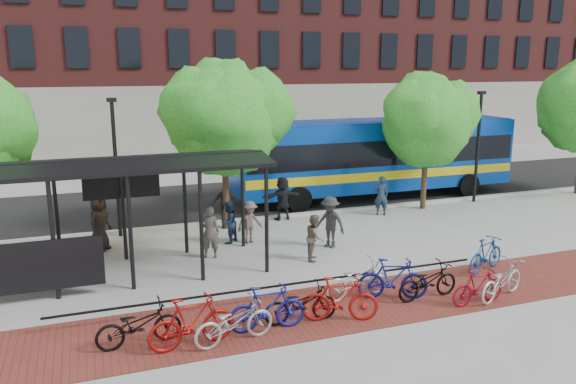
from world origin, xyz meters
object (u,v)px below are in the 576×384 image
object	(u,v)px
tree_b	(226,114)
tree_c	(429,117)
pedestrian_4	(226,205)
pedestrian_3	(250,222)
lamp_post_right	(478,143)
pedestrian_8	(315,237)
bike_7	(393,279)
bike_5	(340,299)
pedestrian_2	(228,222)
pedestrian_5	(283,198)
bike_3	(267,308)
bike_10	(502,280)
lamp_post_left	(116,164)
pedestrian_1	(210,232)
bike_6	(357,280)
pedestrian_7	(381,196)
bike_0	(139,325)
bus_shelter	(83,180)
bus	(374,153)
bike_1	(192,322)
bike_11	(486,254)
bike_8	(428,281)
pedestrian_0	(99,222)
pedestrian_9	(330,222)
bike_4	(301,304)
bike_2	(234,322)
bike_9	(478,287)

from	to	relation	value
tree_b	tree_c	world-z (taller)	tree_b
pedestrian_4	pedestrian_3	bearing A→B (deg)	-75.32
lamp_post_right	pedestrian_8	distance (m)	11.48
bike_7	pedestrian_4	bearing A→B (deg)	38.72
tree_b	bike_5	xyz separation A→B (m)	(0.54, -9.10, -3.88)
pedestrian_2	pedestrian_5	size ratio (longest dim) A/B	0.85
bike_3	bike_10	bearing A→B (deg)	-90.28
bike_7	pedestrian_2	world-z (taller)	pedestrian_2
lamp_post_left	pedestrian_1	xyz separation A→B (m)	(2.64, -3.55, -1.86)
bike_6	bike_10	bearing A→B (deg)	-116.53
pedestrian_3	pedestrian_7	xyz separation A→B (m)	(6.36, 1.85, 0.07)
bike_0	bike_7	distance (m)	6.77
tree_c	lamp_post_left	bearing A→B (deg)	178.90
bus_shelter	bus	size ratio (longest dim) A/B	0.77
tree_b	bike_6	size ratio (longest dim) A/B	3.20
lamp_post_left	pedestrian_5	bearing A→B (deg)	0.97
bike_1	pedestrian_8	xyz separation A→B (m)	(4.88, 4.50, 0.16)
bus_shelter	pedestrian_4	size ratio (longest dim) A/B	5.79
bus_shelter	bike_11	distance (m)	12.32
pedestrian_8	bus	bearing A→B (deg)	-13.05
bike_8	bike_10	world-z (taller)	bike_10
bike_7	pedestrian_0	size ratio (longest dim) A/B	0.97
bike_5	bike_7	bearing A→B (deg)	-49.99
bike_5	bike_6	distance (m)	1.57
pedestrian_4	bike_7	bearing A→B (deg)	-66.20
lamp_post_left	pedestrian_8	world-z (taller)	lamp_post_left
bike_7	pedestrian_9	size ratio (longest dim) A/B	1.05
tree_c	pedestrian_4	xyz separation A→B (m)	(-9.09, 0.02, -3.14)
pedestrian_1	bike_4	bearing A→B (deg)	115.18
pedestrian_1	pedestrian_2	bearing A→B (deg)	-111.23
bike_4	bike_5	size ratio (longest dim) A/B	0.97
pedestrian_5	pedestrian_7	bearing A→B (deg)	168.79
pedestrian_0	tree_c	bearing A→B (deg)	-48.93
bike_8	pedestrian_2	xyz separation A→B (m)	(-3.86, 6.73, 0.26)
pedestrian_0	pedestrian_3	xyz separation A→B (m)	(5.06, -1.02, -0.21)
bike_2	pedestrian_7	size ratio (longest dim) A/B	1.16
lamp_post_right	pedestrian_7	world-z (taller)	lamp_post_right
bike_3	pedestrian_4	distance (m)	9.07
lamp_post_left	bus_shelter	bearing A→B (deg)	-105.53
bike_3	bike_1	bearing A→B (deg)	99.16
bus_shelter	pedestrian_4	xyz separation A→B (m)	(5.13, 3.85, -2.08)
pedestrian_9	bike_3	bearing A→B (deg)	-71.21
bike_4	pedestrian_3	size ratio (longest dim) A/B	1.21
bike_8	bike_9	bearing A→B (deg)	-131.35
bike_4	bike_11	size ratio (longest dim) A/B	1.04
tree_c	pedestrian_0	size ratio (longest dim) A/B	3.00
pedestrian_7	bike_0	bearing A→B (deg)	52.35
pedestrian_0	pedestrian_7	world-z (taller)	pedestrian_0
lamp_post_right	pedestrian_0	size ratio (longest dim) A/B	2.60
lamp_post_right	bike_9	world-z (taller)	lamp_post_right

